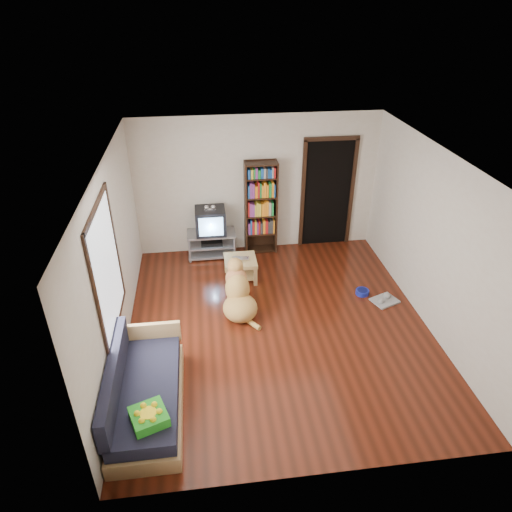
{
  "coord_description": "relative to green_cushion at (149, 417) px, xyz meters",
  "views": [
    {
      "loc": [
        -1.04,
        -5.38,
        4.45
      ],
      "look_at": [
        -0.26,
        0.6,
        0.9
      ],
      "focal_mm": 32.0,
      "sensor_mm": 36.0,
      "label": 1
    }
  ],
  "objects": [
    {
      "name": "tv_stand",
      "position": [
        0.85,
        4.17,
        -0.21
      ],
      "size": [
        0.9,
        0.45,
        0.5
      ],
      "color": "#99999E",
      "rests_on": "ground"
    },
    {
      "name": "dog_bowl",
      "position": [
        3.29,
        2.56,
        -0.44
      ],
      "size": [
        0.22,
        0.22,
        0.08
      ],
      "primitive_type": "cylinder",
      "color": "#16229B",
      "rests_on": "ground"
    },
    {
      "name": "wall_right",
      "position": [
        4.0,
        1.92,
        0.82
      ],
      "size": [
        0.0,
        5.0,
        5.0
      ],
      "primitive_type": "plane",
      "rotation": [
        1.57,
        0.0,
        -1.57
      ],
      "color": "beige",
      "rests_on": "ground"
    },
    {
      "name": "dog",
      "position": [
        1.19,
        2.36,
        -0.17
      ],
      "size": [
        0.59,
        1.03,
        0.86
      ],
      "color": "#D5A652",
      "rests_on": "ground"
    },
    {
      "name": "crt_tv",
      "position": [
        0.85,
        4.19,
        0.26
      ],
      "size": [
        0.55,
        0.52,
        0.58
      ],
      "color": "black",
      "rests_on": "tv_stand"
    },
    {
      "name": "doorway",
      "position": [
        3.1,
        4.4,
        0.64
      ],
      "size": [
        1.03,
        0.05,
        2.19
      ],
      "color": "black",
      "rests_on": "wall_back"
    },
    {
      "name": "sofa",
      "position": [
        -0.12,
        0.54,
        -0.22
      ],
      "size": [
        0.8,
        1.8,
        0.8
      ],
      "color": "tan",
      "rests_on": "ground"
    },
    {
      "name": "wall_front",
      "position": [
        1.75,
        -0.58,
        0.82
      ],
      "size": [
        4.5,
        0.0,
        4.5
      ],
      "primitive_type": "plane",
      "rotation": [
        -1.57,
        0.0,
        0.0
      ],
      "color": "beige",
      "rests_on": "ground"
    },
    {
      "name": "laptop",
      "position": [
        1.31,
        3.27,
        -0.07
      ],
      "size": [
        0.31,
        0.23,
        0.02
      ],
      "primitive_type": "imported",
      "rotation": [
        0.0,
        0.0,
        -0.17
      ],
      "color": "silver",
      "rests_on": "coffee_table"
    },
    {
      "name": "wall_back",
      "position": [
        1.75,
        4.42,
        0.82
      ],
      "size": [
        4.5,
        0.0,
        4.5
      ],
      "primitive_type": "plane",
      "rotation": [
        1.57,
        0.0,
        0.0
      ],
      "color": "beige",
      "rests_on": "ground"
    },
    {
      "name": "ceiling",
      "position": [
        1.75,
        1.92,
        2.12
      ],
      "size": [
        5.0,
        5.0,
        0.0
      ],
      "primitive_type": "plane",
      "rotation": [
        3.14,
        0.0,
        0.0
      ],
      "color": "white",
      "rests_on": "ground"
    },
    {
      "name": "coffee_table",
      "position": [
        1.31,
        3.3,
        -0.2
      ],
      "size": [
        0.55,
        0.55,
        0.4
      ],
      "color": "tan",
      "rests_on": "ground"
    },
    {
      "name": "ground",
      "position": [
        1.75,
        1.92,
        -0.48
      ],
      "size": [
        5.0,
        5.0,
        0.0
      ],
      "primitive_type": "plane",
      "color": "#551C0E",
      "rests_on": "ground"
    },
    {
      "name": "wall_left",
      "position": [
        -0.5,
        1.92,
        0.82
      ],
      "size": [
        0.0,
        5.0,
        5.0
      ],
      "primitive_type": "plane",
      "rotation": [
        1.57,
        0.0,
        1.57
      ],
      "color": "beige",
      "rests_on": "ground"
    },
    {
      "name": "grey_rag",
      "position": [
        3.59,
        2.31,
        -0.47
      ],
      "size": [
        0.49,
        0.44,
        0.03
      ],
      "primitive_type": "cube",
      "rotation": [
        0.0,
        0.0,
        0.38
      ],
      "color": "#989898",
      "rests_on": "ground"
    },
    {
      "name": "bookshelf",
      "position": [
        1.8,
        4.26,
        0.52
      ],
      "size": [
        0.6,
        0.3,
        1.8
      ],
      "color": "black",
      "rests_on": "ground"
    },
    {
      "name": "green_cushion",
      "position": [
        0.0,
        0.0,
        0.0
      ],
      "size": [
        0.47,
        0.47,
        0.12
      ],
      "primitive_type": "cube",
      "rotation": [
        0.0,
        0.0,
        0.36
      ],
      "color": "green",
      "rests_on": "sofa"
    },
    {
      "name": "window",
      "position": [
        -0.48,
        1.42,
        1.02
      ],
      "size": [
        0.03,
        1.46,
        1.7
      ],
      "color": "white",
      "rests_on": "wall_left"
    }
  ]
}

